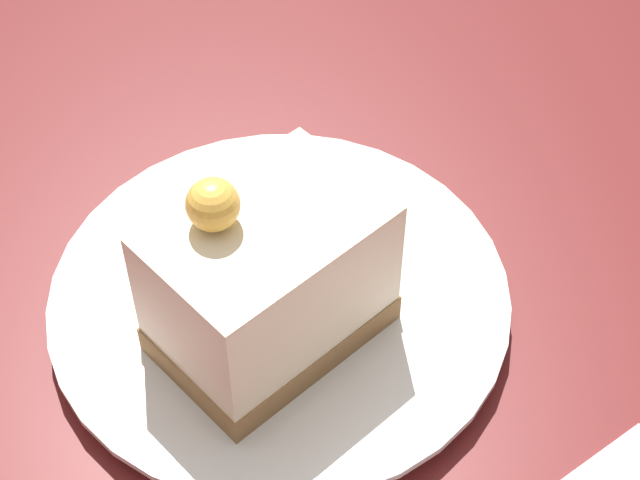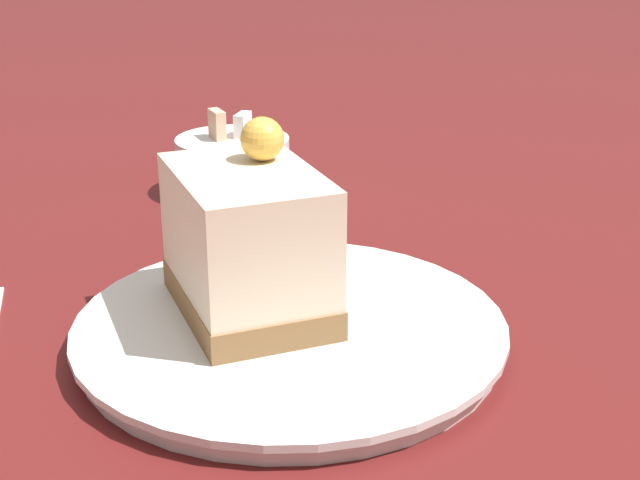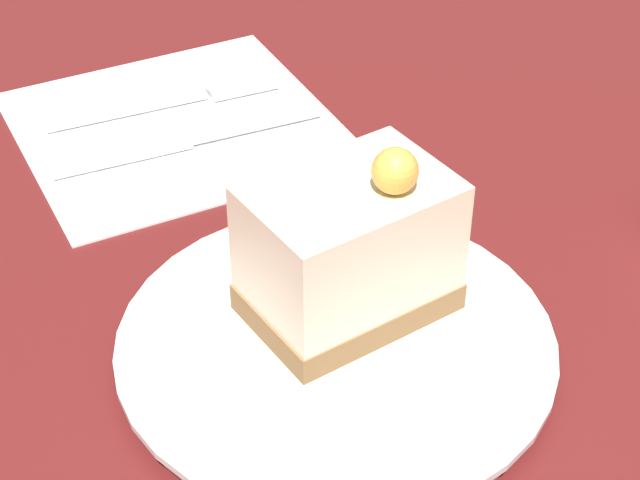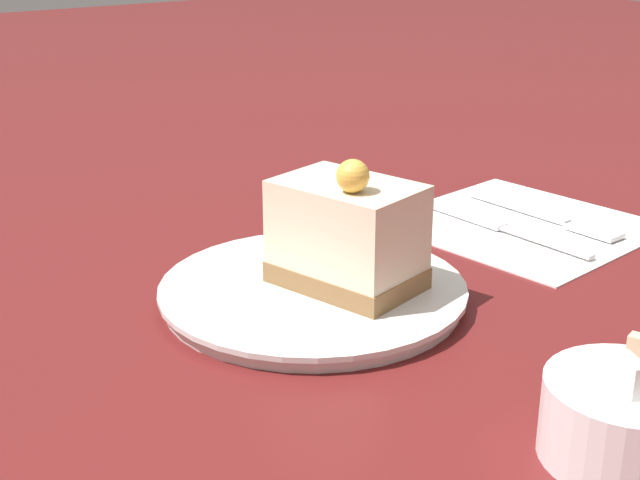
{
  "view_description": "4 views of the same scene",
  "coord_description": "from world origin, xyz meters",
  "px_view_note": "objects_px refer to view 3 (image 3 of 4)",
  "views": [
    {
      "loc": [
        -0.28,
        0.1,
        0.42
      ],
      "look_at": [
        0.0,
        -0.05,
        0.05
      ],
      "focal_mm": 60.0,
      "sensor_mm": 36.0,
      "label": 1
    },
    {
      "loc": [
        -0.03,
        -0.44,
        0.22
      ],
      "look_at": [
        0.02,
        -0.05,
        0.06
      ],
      "focal_mm": 50.0,
      "sensor_mm": 36.0,
      "label": 2
    },
    {
      "loc": [
        0.38,
        -0.18,
        0.38
      ],
      "look_at": [
        0.0,
        -0.04,
        0.07
      ],
      "focal_mm": 60.0,
      "sensor_mm": 36.0,
      "label": 3
    },
    {
      "loc": [
        0.35,
        0.45,
        0.27
      ],
      "look_at": [
        0.01,
        -0.02,
        0.05
      ],
      "focal_mm": 50.0,
      "sensor_mm": 36.0,
      "label": 4
    }
  ],
  "objects_px": {
    "plate": "(336,346)",
    "knife": "(165,146)",
    "fork": "(182,98)",
    "cake_slice": "(350,249)"
  },
  "relations": [
    {
      "from": "plate",
      "to": "knife",
      "type": "height_order",
      "value": "plate"
    },
    {
      "from": "cake_slice",
      "to": "plate",
      "type": "bearing_deg",
      "value": -50.56
    },
    {
      "from": "cake_slice",
      "to": "knife",
      "type": "relative_size",
      "value": 0.62
    },
    {
      "from": "plate",
      "to": "fork",
      "type": "distance_m",
      "value": 0.27
    },
    {
      "from": "fork",
      "to": "knife",
      "type": "relative_size",
      "value": 0.88
    },
    {
      "from": "cake_slice",
      "to": "fork",
      "type": "xyz_separation_m",
      "value": [
        -0.25,
        -0.03,
        -0.05
      ]
    },
    {
      "from": "fork",
      "to": "knife",
      "type": "height_order",
      "value": "same"
    },
    {
      "from": "plate",
      "to": "knife",
      "type": "xyz_separation_m",
      "value": [
        -0.22,
        -0.04,
        -0.0
      ]
    },
    {
      "from": "plate",
      "to": "knife",
      "type": "bearing_deg",
      "value": -170.29
    },
    {
      "from": "knife",
      "to": "plate",
      "type": "bearing_deg",
      "value": 6.03
    }
  ]
}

